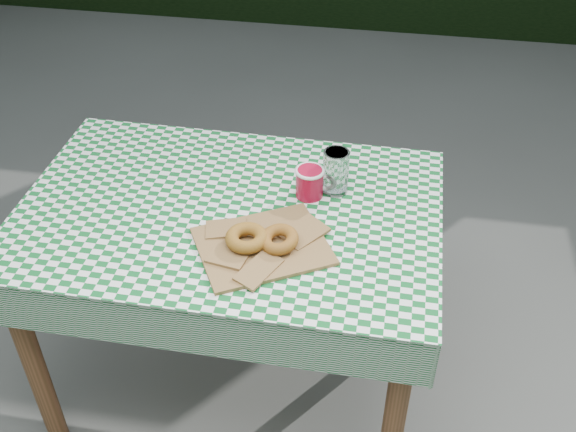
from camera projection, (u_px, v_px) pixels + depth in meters
The scene contains 8 objects.
ground at pixel (220, 342), 2.49m from camera, with size 60.00×60.00×0.00m, color #50504B.
table at pixel (235, 305), 2.12m from camera, with size 1.14×0.76×0.75m, color brown.
tablecloth at pixel (228, 210), 1.88m from camera, with size 1.16×0.78×0.01m, color #0E5923.
paper_bag at pixel (263, 245), 1.75m from camera, with size 0.32×0.26×0.02m, color olive.
bagel_front at pixel (247, 238), 1.73m from camera, with size 0.11×0.11×0.03m, color olive.
bagel_back at pixel (279, 239), 1.73m from camera, with size 0.10×0.10×0.03m, color brown.
coffee_mug at pixel (310, 183), 1.90m from camera, with size 0.15×0.15×0.09m, color maroon, non-canonical shape.
drinking_glass at pixel (336, 172), 1.90m from camera, with size 0.07×0.07×0.13m, color silver.
Camera 1 is at (0.52, -1.59, 1.92)m, focal length 42.55 mm.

